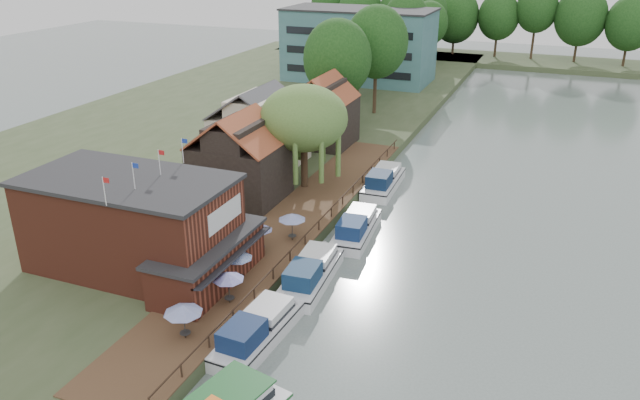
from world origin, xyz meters
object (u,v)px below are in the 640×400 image
at_px(cruiser_1, 311,269).
at_px(cruiser_2, 357,224).
at_px(cottage_b, 259,126).
at_px(cruiser_3, 384,178).
at_px(cottage_a, 239,157).
at_px(willow, 304,138).
at_px(umbrella_0, 184,322).
at_px(pub, 154,227).
at_px(cruiser_0, 257,326).
at_px(umbrella_4, 292,227).
at_px(umbrella_1, 229,287).
at_px(umbrella_3, 260,237).
at_px(hotel_block, 359,45).
at_px(umbrella_2, 238,266).
at_px(cottage_c, 323,110).

bearing_deg(cruiser_1, cruiser_2, 82.17).
xyz_separation_m(cottage_b, cruiser_3, (14.37, -0.13, -4.05)).
distance_m(cottage_a, willow, 6.80).
xyz_separation_m(cottage_a, cruiser_2, (12.39, -1.83, -4.09)).
bearing_deg(umbrella_0, willow, 97.01).
xyz_separation_m(willow, cruiser_2, (7.89, -6.83, -5.05)).
xyz_separation_m(pub, cruiser_0, (10.46, -3.99, -3.48)).
bearing_deg(willow, umbrella_4, -71.60).
xyz_separation_m(umbrella_0, cruiser_0, (3.68, 2.68, -1.12)).
distance_m(cottage_b, cruiser_3, 14.93).
xyz_separation_m(cottage_b, umbrella_1, (11.31, -27.03, -2.96)).
bearing_deg(pub, willow, 80.07).
xyz_separation_m(umbrella_3, cruiser_1, (4.98, -1.50, -1.10)).
relative_size(umbrella_0, cruiser_3, 0.25).
height_order(pub, cruiser_3, pub).
height_order(willow, cruiser_0, willow).
relative_size(cruiser_0, cruiser_3, 0.98).
bearing_deg(cruiser_2, cottage_a, 167.00).
xyz_separation_m(umbrella_0, umbrella_1, (0.54, 4.64, 0.00)).
xyz_separation_m(cottage_a, umbrella_1, (8.31, -17.03, -2.96)).
distance_m(cottage_a, umbrella_0, 23.21).
xyz_separation_m(hotel_block, cruiser_2, (19.39, -57.83, -5.99)).
xyz_separation_m(umbrella_1, umbrella_2, (-0.89, 2.92, 0.00)).
distance_m(hotel_block, cruiser_0, 77.46).
bearing_deg(umbrella_0, cruiser_1, 69.67).
relative_size(hotel_block, cottage_c, 2.99).
bearing_deg(umbrella_4, umbrella_2, -96.96).
distance_m(cottage_a, cruiser_2, 13.18).
height_order(hotel_block, umbrella_3, hotel_block).
bearing_deg(cruiser_3, umbrella_0, -98.78).
xyz_separation_m(hotel_block, umbrella_0, (14.78, -77.67, -4.86)).
bearing_deg(cruiser_1, umbrella_3, 159.18).
bearing_deg(cruiser_2, willow, 134.53).
height_order(pub, cruiser_2, pub).
bearing_deg(cruiser_0, umbrella_2, 132.63).
bearing_deg(cottage_c, umbrella_0, -80.54).
xyz_separation_m(pub, umbrella_3, (5.82, 5.68, -2.36)).
relative_size(hotel_block, cottage_b, 2.65).
bearing_deg(umbrella_4, cruiser_3, 79.55).
height_order(cottage_a, cruiser_2, cottage_a).
height_order(cottage_c, cruiser_0, cottage_c).
xyz_separation_m(cottage_a, cruiser_0, (11.46, -18.99, -4.08)).
xyz_separation_m(pub, willow, (3.50, 20.00, 1.56)).
distance_m(willow, cruiser_2, 11.60).
height_order(hotel_block, cruiser_2, hotel_block).
relative_size(umbrella_4, cruiser_2, 0.25).
height_order(cottage_b, cruiser_2, cottage_b).
bearing_deg(hotel_block, cruiser_2, -71.46).
height_order(umbrella_4, cruiser_2, umbrella_4).
bearing_deg(cruiser_2, hotel_block, 103.93).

